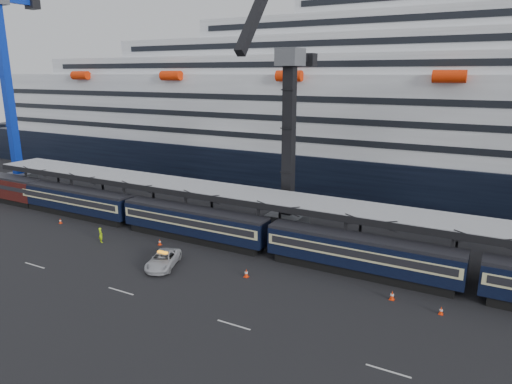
% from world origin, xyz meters
% --- Properties ---
extents(ground, '(260.00, 260.00, 0.00)m').
position_xyz_m(ground, '(0.00, 0.00, 0.00)').
color(ground, black).
rests_on(ground, ground).
extents(train, '(133.05, 3.00, 4.05)m').
position_xyz_m(train, '(-4.65, 10.00, 2.20)').
color(train, black).
rests_on(train, ground).
extents(canopy, '(130.00, 6.25, 5.53)m').
position_xyz_m(canopy, '(0.00, 14.00, 5.25)').
color(canopy, '#9B9DA3').
rests_on(canopy, ground).
extents(cruise_ship, '(214.09, 28.84, 34.00)m').
position_xyz_m(cruise_ship, '(-1.08, 45.99, 12.34)').
color(cruise_ship, black).
rests_on(cruise_ship, ground).
extents(crane_blue, '(4.50, 19.91, 52.01)m').
position_xyz_m(crane_blue, '(-72.00, 17.55, 18.23)').
color(crane_blue, '#4A4C51').
rests_on(crane_blue, ground).
extents(crane_dark_near, '(4.50, 17.75, 35.08)m').
position_xyz_m(crane_dark_near, '(-20.00, 18.59, 11.93)').
color(crane_dark_near, '#4A4C51').
rests_on(crane_dark_near, ground).
extents(pickup_truck, '(4.26, 5.95, 1.51)m').
position_xyz_m(pickup_truck, '(-26.13, 2.10, 0.75)').
color(pickup_truck, '#B3B5BB').
rests_on(pickup_truck, ground).
extents(worker, '(0.77, 0.65, 1.80)m').
position_xyz_m(worker, '(-37.06, 4.09, 0.90)').
color(worker, '#BAF90D').
rests_on(worker, ground).
extents(traffic_cone_a, '(0.36, 0.36, 0.72)m').
position_xyz_m(traffic_cone_a, '(-47.13, 6.53, 0.35)').
color(traffic_cone_a, '#FF3108').
rests_on(traffic_cone_a, ground).
extents(traffic_cone_b, '(0.37, 0.37, 0.74)m').
position_xyz_m(traffic_cone_b, '(-30.47, 6.71, 0.36)').
color(traffic_cone_b, '#FF3108').
rests_on(traffic_cone_b, ground).
extents(traffic_cone_c, '(0.44, 0.44, 0.87)m').
position_xyz_m(traffic_cone_c, '(-17.47, 4.06, 0.43)').
color(traffic_cone_c, '#FF3108').
rests_on(traffic_cone_c, ground).
extents(traffic_cone_d, '(0.43, 0.43, 0.87)m').
position_xyz_m(traffic_cone_d, '(-4.01, 6.16, 0.43)').
color(traffic_cone_d, '#FF3108').
rests_on(traffic_cone_d, ground).
extents(traffic_cone_e, '(0.35, 0.35, 0.71)m').
position_xyz_m(traffic_cone_e, '(0.09, 5.54, 0.35)').
color(traffic_cone_e, '#FF3108').
rests_on(traffic_cone_e, ground).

